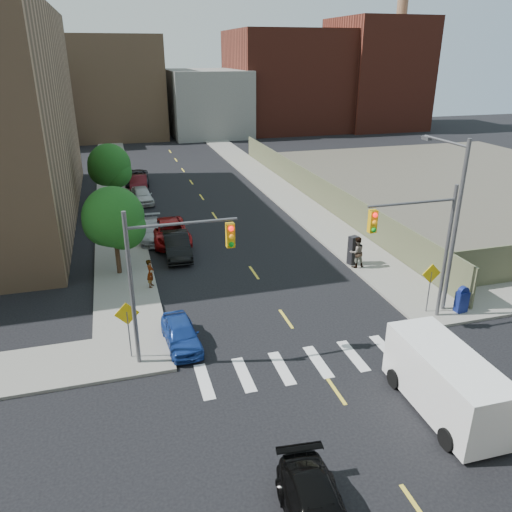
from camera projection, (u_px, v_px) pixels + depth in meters
ground at (358, 422)px, 18.44m from camera, size 160.00×160.00×0.00m
sidewalk_nw at (114, 179)px, 53.29m from camera, size 3.50×73.00×0.15m
sidewalk_ne at (253, 170)px, 57.27m from camera, size 3.50×73.00×0.15m
fence_north at (313, 187)px, 45.30m from camera, size 0.12×44.00×2.50m
gravel_lot at (469, 182)px, 52.27m from camera, size 36.00×42.00×0.06m
bg_bldg_west at (4, 101)px, 72.70m from camera, size 14.00×18.00×12.00m
bg_bldg_midwest at (116, 87)px, 78.01m from camera, size 14.00×16.00×15.00m
bg_bldg_center at (207, 103)px, 80.78m from camera, size 12.00×16.00×10.00m
bg_bldg_east at (285, 81)px, 85.01m from camera, size 18.00×18.00×16.00m
bg_bldg_fareast at (375, 74)px, 86.96m from camera, size 14.00×16.00×18.00m
smokestack at (399, 43)px, 86.08m from camera, size 1.80×1.80×28.00m
signal_nw at (167, 266)px, 20.51m from camera, size 4.59×0.30×7.00m
signal_ne at (422, 238)px, 23.58m from camera, size 4.59×0.30×7.00m
streetlight_ne at (452, 214)px, 24.69m from camera, size 0.25×3.70×9.00m
warn_sign_nw at (128, 320)px, 21.45m from camera, size 1.06×0.06×2.83m
warn_sign_ne at (431, 279)px, 25.30m from camera, size 1.06×0.06×2.83m
warn_sign_midwest at (118, 224)px, 33.45m from camera, size 1.06×0.06×2.83m
tree_west_near at (114, 221)px, 29.32m from camera, size 3.66×3.64×5.52m
tree_west_far at (110, 168)px, 42.64m from camera, size 3.66×3.64×5.52m
parked_car_blue at (181, 334)px, 23.01m from camera, size 1.72×3.78×1.26m
parked_car_black at (177, 245)px, 33.14m from camera, size 1.73×4.71×1.54m
parked_car_red at (170, 232)px, 35.58m from camera, size 2.61×5.58×1.54m
parked_car_silver at (152, 230)px, 36.09m from camera, size 1.99×4.73×1.36m
parked_car_white at (142, 195)px, 44.79m from camera, size 2.03×4.41×1.46m
parked_car_maroon at (139, 184)px, 48.43m from camera, size 1.91×4.78×1.55m
parked_car_grey at (137, 178)px, 50.97m from camera, size 2.62×5.18×1.40m
cargo_van at (443, 379)px, 18.74m from camera, size 2.34×5.46×2.49m
mailbox at (462, 299)px, 25.74m from camera, size 0.63×0.51×1.43m
payphone at (353, 250)px, 31.46m from camera, size 0.65×0.58×1.85m
pedestrian_west at (150, 273)px, 28.42m from camera, size 0.55×0.70×1.67m
pedestrian_east at (357, 252)px, 30.98m from camera, size 1.00×0.80×1.98m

